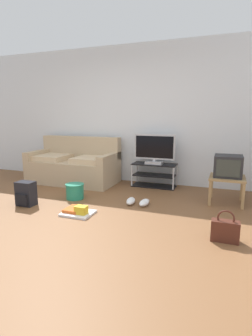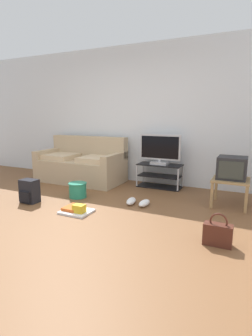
% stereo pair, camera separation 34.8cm
% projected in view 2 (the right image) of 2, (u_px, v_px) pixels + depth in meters
% --- Properties ---
extents(ground_plane, '(9.00, 9.80, 0.02)m').
position_uv_depth(ground_plane, '(60.00, 220.00, 3.53)').
color(ground_plane, brown).
extents(wall_back, '(9.00, 0.10, 2.70)m').
position_uv_depth(wall_back, '(136.00, 115.00, 5.43)').
color(wall_back, silver).
rests_on(wall_back, ground_plane).
extents(couch, '(1.76, 0.88, 0.91)m').
position_uv_depth(couch, '(82.00, 165.00, 5.57)').
color(couch, tan).
rests_on(couch, ground_plane).
extents(tv_stand, '(0.83, 0.37, 0.44)m').
position_uv_depth(tv_stand, '(160.00, 176.00, 5.09)').
color(tv_stand, black).
rests_on(tv_stand, ground_plane).
extents(flat_tv, '(0.78, 0.22, 0.56)m').
position_uv_depth(flat_tv, '(160.00, 150.00, 4.98)').
color(flat_tv, '#B2B2B7').
rests_on(flat_tv, tv_stand).
extents(side_table, '(0.52, 0.52, 0.42)m').
position_uv_depth(side_table, '(231.00, 183.00, 4.01)').
color(side_table, '#9E7A4C').
rests_on(side_table, ground_plane).
extents(crt_tv, '(0.41, 0.41, 0.33)m').
position_uv_depth(crt_tv, '(232.00, 168.00, 3.98)').
color(crt_tv, '#232326').
rests_on(crt_tv, side_table).
extents(backpack, '(0.27, 0.26, 0.37)m').
position_uv_depth(backpack, '(30.00, 191.00, 4.20)').
color(backpack, black).
rests_on(backpack, ground_plane).
extents(handbag, '(0.29, 0.13, 0.35)m').
position_uv_depth(handbag, '(218.00, 234.00, 2.81)').
color(handbag, '#4C2319').
rests_on(handbag, ground_plane).
extents(cleaning_bucket, '(0.30, 0.30, 0.25)m').
position_uv_depth(cleaning_bucket, '(78.00, 189.00, 4.47)').
color(cleaning_bucket, '#238466').
rests_on(cleaning_bucket, ground_plane).
extents(sneakers_pair, '(0.37, 0.30, 0.09)m').
position_uv_depth(sneakers_pair, '(138.00, 202.00, 4.10)').
color(sneakers_pair, white).
rests_on(sneakers_pair, ground_plane).
extents(floor_tray, '(0.42, 0.35, 0.14)m').
position_uv_depth(floor_tray, '(76.00, 210.00, 3.78)').
color(floor_tray, silver).
rests_on(floor_tray, ground_plane).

